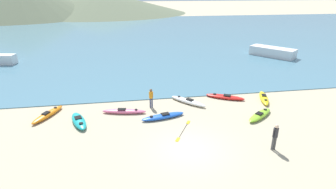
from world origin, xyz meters
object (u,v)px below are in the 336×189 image
at_px(kayak_on_sand_3, 225,97).
at_px(moored_boat_0, 272,52).
at_px(kayak_on_sand_0, 48,114).
at_px(kayak_on_sand_4, 79,121).
at_px(kayak_on_sand_6, 260,115).
at_px(person_near_waterline, 151,97).
at_px(kayak_on_sand_1, 188,101).
at_px(person_near_foreground, 275,135).
at_px(kayak_on_sand_2, 124,111).
at_px(kayak_on_sand_5, 163,116).
at_px(moored_boat_1, 2,59).
at_px(kayak_on_sand_7, 264,98).
at_px(loose_paddle, 183,130).

distance_m(kayak_on_sand_3, moored_boat_0, 17.31).
height_order(kayak_on_sand_0, kayak_on_sand_3, kayak_on_sand_0).
distance_m(kayak_on_sand_3, kayak_on_sand_4, 11.61).
xyz_separation_m(kayak_on_sand_6, person_near_waterline, (-7.45, 2.84, 0.71)).
bearing_deg(kayak_on_sand_6, kayak_on_sand_1, 144.40).
height_order(person_near_foreground, person_near_waterline, person_near_foreground).
relative_size(kayak_on_sand_0, kayak_on_sand_2, 0.93).
bearing_deg(kayak_on_sand_4, kayak_on_sand_0, 148.76).
bearing_deg(person_near_foreground, kayak_on_sand_5, 138.96).
relative_size(kayak_on_sand_0, kayak_on_sand_5, 0.94).
relative_size(kayak_on_sand_0, kayak_on_sand_3, 0.96).
bearing_deg(moored_boat_0, kayak_on_sand_3, -131.70).
bearing_deg(kayak_on_sand_1, moored_boat_1, 142.47).
height_order(kayak_on_sand_7, moored_boat_1, moored_boat_1).
xyz_separation_m(moored_boat_1, loose_paddle, (18.07, -19.11, -0.62)).
height_order(kayak_on_sand_0, moored_boat_1, moored_boat_1).
bearing_deg(moored_boat_0, kayak_on_sand_7, -121.71).
xyz_separation_m(kayak_on_sand_0, moored_boat_0, (25.18, 14.06, 0.49)).
bearing_deg(moored_boat_0, kayak_on_sand_6, -121.85).
height_order(kayak_on_sand_1, person_near_foreground, person_near_foreground).
relative_size(person_near_foreground, person_near_waterline, 1.05).
bearing_deg(kayak_on_sand_0, person_near_foreground, -25.28).
bearing_deg(person_near_waterline, moored_boat_1, 137.09).
distance_m(kayak_on_sand_1, kayak_on_sand_4, 8.34).
xyz_separation_m(kayak_on_sand_5, moored_boat_0, (17.10, 15.65, 0.50)).
xyz_separation_m(kayak_on_sand_0, kayak_on_sand_5, (8.07, -1.59, -0.02)).
bearing_deg(kayak_on_sand_7, moored_boat_1, 149.32).
xyz_separation_m(kayak_on_sand_7, person_near_foreground, (-3.06, -6.79, 0.75)).
distance_m(kayak_on_sand_4, moored_boat_0, 27.59).
relative_size(kayak_on_sand_4, loose_paddle, 1.14).
distance_m(kayak_on_sand_4, person_near_foreground, 12.39).
xyz_separation_m(kayak_on_sand_1, kayak_on_sand_7, (6.30, -0.35, -0.00)).
xyz_separation_m(kayak_on_sand_0, moored_boat_1, (-8.97, 15.58, 0.47)).
distance_m(kayak_on_sand_0, kayak_on_sand_5, 8.23).
xyz_separation_m(moored_boat_0, loose_paddle, (-16.08, -17.59, -0.64)).
distance_m(kayak_on_sand_2, kayak_on_sand_3, 8.43).
relative_size(kayak_on_sand_2, kayak_on_sand_5, 1.01).
relative_size(kayak_on_sand_2, person_near_waterline, 2.14).
height_order(kayak_on_sand_4, person_near_waterline, person_near_waterline).
relative_size(kayak_on_sand_3, moored_boat_0, 0.54).
height_order(kayak_on_sand_2, kayak_on_sand_3, kayak_on_sand_2).
bearing_deg(kayak_on_sand_4, moored_boat_0, 34.13).
distance_m(kayak_on_sand_4, loose_paddle, 7.08).
relative_size(kayak_on_sand_2, kayak_on_sand_7, 1.09).
height_order(kayak_on_sand_1, kayak_on_sand_2, kayak_on_sand_1).
distance_m(kayak_on_sand_7, moored_boat_0, 16.13).
bearing_deg(moored_boat_1, kayak_on_sand_7, -30.68).
relative_size(kayak_on_sand_1, kayak_on_sand_5, 0.88).
bearing_deg(kayak_on_sand_7, kayak_on_sand_1, 176.85).
relative_size(kayak_on_sand_1, kayak_on_sand_2, 0.87).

